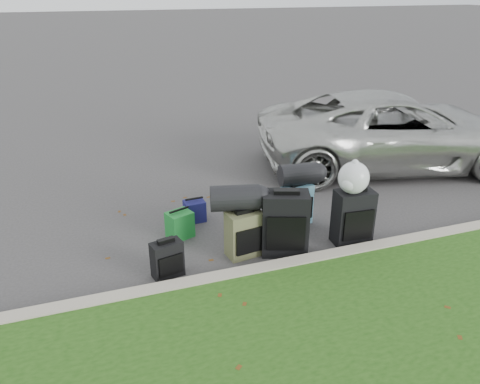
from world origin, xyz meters
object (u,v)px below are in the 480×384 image
object	(u,v)px
suitcase_large_black_left	(285,223)
suitcase_olive	(244,234)
suv	(393,130)
suitcase_large_black_right	(353,217)
suitcase_small_black	(167,259)
suitcase_teal	(297,204)
tote_green	(180,225)
tote_navy	(195,211)

from	to	relation	value
suitcase_large_black_left	suitcase_olive	bearing A→B (deg)	-172.58
suv	suitcase_large_black_left	xyz separation A→B (m)	(-3.11, -2.20, -0.26)
suitcase_large_black_right	suitcase_small_black	bearing A→B (deg)	-176.17
suitcase_teal	suitcase_large_black_right	bearing A→B (deg)	-69.90
suitcase_teal	tote_green	distance (m)	1.64
suitcase_large_black_right	tote_navy	size ratio (longest dim) A/B	2.39
suitcase_small_black	suitcase_large_black_left	bearing A→B (deg)	-11.40
suitcase_large_black_left	tote_green	bearing A→B (deg)	164.56
suitcase_large_black_left	suitcase_teal	bearing A→B (deg)	74.04
tote_green	suitcase_large_black_right	bearing A→B (deg)	-42.68
suitcase_teal	tote_navy	bearing A→B (deg)	146.61
suitcase_small_black	tote_green	bearing A→B (deg)	55.85
suv	suitcase_teal	distance (m)	3.06
suitcase_large_black_right	tote_navy	distance (m)	2.18
suitcase_teal	suv	bearing A→B (deg)	18.80
suitcase_olive	suitcase_teal	distance (m)	1.12
suitcase_teal	tote_green	xyz separation A→B (m)	(-1.63, 0.15, -0.11)
suitcase_teal	tote_green	size ratio (longest dim) A/B	1.62
tote_green	tote_navy	xyz separation A→B (m)	(0.30, 0.39, -0.03)
tote_green	suv	bearing A→B (deg)	-1.89
suitcase_teal	suitcase_large_black_right	size ratio (longest dim) A/B	0.80
suv	suitcase_olive	bearing A→B (deg)	133.12
suitcase_small_black	suitcase_large_black_left	world-z (taller)	suitcase_large_black_left
tote_green	tote_navy	size ratio (longest dim) A/B	1.18
suitcase_large_black_left	suitcase_olive	world-z (taller)	suitcase_large_black_left
suitcase_large_black_left	suitcase_olive	distance (m)	0.52
suitcase_small_black	suitcase_olive	bearing A→B (deg)	-4.36
suv	suitcase_large_black_right	bearing A→B (deg)	148.91
suitcase_teal	tote_navy	distance (m)	1.44
suitcase_small_black	tote_navy	distance (m)	1.39
suv	tote_navy	world-z (taller)	suv
tote_navy	suitcase_olive	bearing A→B (deg)	-75.27
suitcase_small_black	suitcase_large_black_left	distance (m)	1.49
suitcase_large_black_left	tote_green	distance (m)	1.42
suv	suitcase_teal	bearing A→B (deg)	133.26
suitcase_olive	suitcase_large_black_left	bearing A→B (deg)	-20.27
suitcase_olive	suitcase_teal	bearing A→B (deg)	21.97
tote_navy	suitcase_teal	bearing A→B (deg)	-25.16
suitcase_large_black_right	tote_green	bearing A→B (deg)	161.50
suv	tote_green	size ratio (longest dim) A/B	13.54
suitcase_large_black_right	suitcase_teal	bearing A→B (deg)	125.80
suitcase_olive	tote_navy	size ratio (longest dim) A/B	1.93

